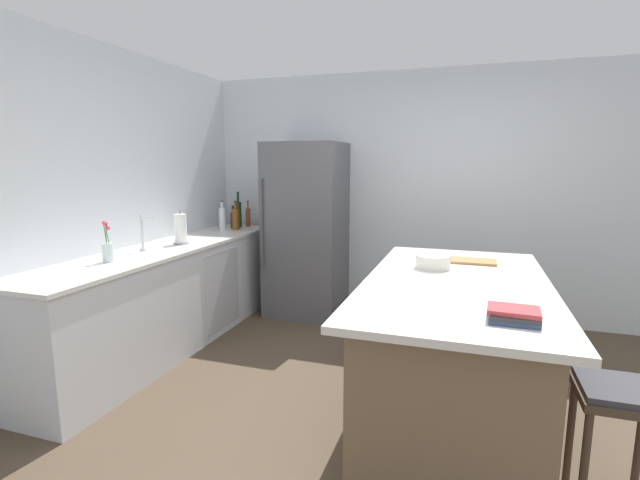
% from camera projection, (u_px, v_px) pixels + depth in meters
% --- Properties ---
extents(ground_plane, '(7.20, 7.20, 0.00)m').
position_uv_depth(ground_plane, '(387.00, 419.00, 2.94)').
color(ground_plane, '#4C3D2D').
extents(wall_rear, '(6.00, 0.10, 2.60)m').
position_uv_depth(wall_rear, '(427.00, 196.00, 4.83)').
color(wall_rear, silver).
rests_on(wall_rear, ground_plane).
extents(wall_left, '(0.10, 6.00, 2.60)m').
position_uv_depth(wall_left, '(75.00, 208.00, 3.49)').
color(wall_left, silver).
rests_on(wall_left, ground_plane).
extents(counter_run_left, '(0.65, 3.01, 0.92)m').
position_uv_depth(counter_run_left, '(171.00, 296.00, 4.09)').
color(counter_run_left, silver).
rests_on(counter_run_left, ground_plane).
extents(kitchen_island, '(1.10, 2.07, 0.92)m').
position_uv_depth(kitchen_island, '(453.00, 349.00, 2.89)').
color(kitchen_island, '#7A6047').
rests_on(kitchen_island, ground_plane).
extents(refrigerator, '(0.79, 0.72, 1.86)m').
position_uv_depth(refrigerator, '(306.00, 230.00, 4.91)').
color(refrigerator, '#56565B').
rests_on(refrigerator, ground_plane).
extents(bar_stool, '(0.36, 0.36, 0.64)m').
position_uv_depth(bar_stool, '(618.00, 410.00, 2.07)').
color(bar_stool, '#473828').
rests_on(bar_stool, ground_plane).
extents(sink_faucet, '(0.15, 0.05, 0.30)m').
position_uv_depth(sink_faucet, '(143.00, 232.00, 3.77)').
color(sink_faucet, silver).
rests_on(sink_faucet, counter_run_left).
extents(flower_vase, '(0.08, 0.08, 0.31)m').
position_uv_depth(flower_vase, '(108.00, 249.00, 3.36)').
color(flower_vase, silver).
rests_on(flower_vase, counter_run_left).
extents(paper_towel_roll, '(0.14, 0.14, 0.31)m').
position_uv_depth(paper_towel_roll, '(181.00, 229.00, 4.11)').
color(paper_towel_roll, gray).
rests_on(paper_towel_roll, counter_run_left).
extents(vinegar_bottle, '(0.05, 0.05, 0.30)m').
position_uv_depth(vinegar_bottle, '(248.00, 217.00, 5.27)').
color(vinegar_bottle, '#994C23').
rests_on(vinegar_bottle, counter_run_left).
extents(wine_bottle, '(0.07, 0.07, 0.41)m').
position_uv_depth(wine_bottle, '(238.00, 214.00, 5.19)').
color(wine_bottle, '#19381E').
rests_on(wine_bottle, counter_run_left).
extents(syrup_bottle, '(0.06, 0.06, 0.25)m').
position_uv_depth(syrup_bottle, '(233.00, 220.00, 5.13)').
color(syrup_bottle, '#5B3319').
rests_on(syrup_bottle, counter_run_left).
extents(whiskey_bottle, '(0.08, 0.08, 0.32)m').
position_uv_depth(whiskey_bottle, '(236.00, 218.00, 5.00)').
color(whiskey_bottle, brown).
rests_on(whiskey_bottle, counter_run_left).
extents(soda_bottle, '(0.07, 0.07, 0.32)m').
position_uv_depth(soda_bottle, '(222.00, 218.00, 4.95)').
color(soda_bottle, silver).
rests_on(soda_bottle, counter_run_left).
extents(cookbook_stack, '(0.24, 0.18, 0.06)m').
position_uv_depth(cookbook_stack, '(513.00, 315.00, 2.07)').
color(cookbook_stack, '#334770').
rests_on(cookbook_stack, kitchen_island).
extents(mixing_bowl, '(0.24, 0.24, 0.10)m').
position_uv_depth(mixing_bowl, '(433.00, 262.00, 3.13)').
color(mixing_bowl, silver).
rests_on(mixing_bowl, kitchen_island).
extents(cutting_board, '(0.35, 0.21, 0.02)m').
position_uv_depth(cutting_board, '(472.00, 261.00, 3.33)').
color(cutting_board, '#9E7042').
rests_on(cutting_board, kitchen_island).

